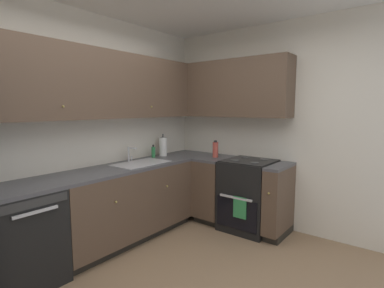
# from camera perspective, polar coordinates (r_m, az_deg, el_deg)

# --- Properties ---
(wall_back) EXTENTS (3.95, 0.05, 2.64)m
(wall_back) POSITION_cam_1_polar(r_m,az_deg,el_deg) (3.54, -21.92, 2.35)
(wall_back) COLOR silver
(wall_back) RESTS_ON ground_plane
(wall_right) EXTENTS (0.05, 3.30, 2.64)m
(wall_right) POSITION_cam_1_polar(r_m,az_deg,el_deg) (4.00, 16.89, 3.02)
(wall_right) COLOR silver
(wall_right) RESTS_ON ground_plane
(dishwasher) EXTENTS (0.60, 0.63, 0.86)m
(dishwasher) POSITION_cam_1_polar(r_m,az_deg,el_deg) (3.14, -29.93, -15.40)
(dishwasher) COLOR black
(dishwasher) RESTS_ON ground_plane
(lower_cabinets_back) EXTENTS (1.75, 0.62, 0.86)m
(lower_cabinets_back) POSITION_cam_1_polar(r_m,az_deg,el_deg) (3.70, -12.54, -11.16)
(lower_cabinets_back) COLOR brown
(lower_cabinets_back) RESTS_ON ground_plane
(countertop_back) EXTENTS (2.95, 0.60, 0.03)m
(countertop_back) POSITION_cam_1_polar(r_m,az_deg,el_deg) (3.59, -12.73, -4.41)
(countertop_back) COLOR #4C4C51
(countertop_back) RESTS_ON lower_cabinets_back
(lower_cabinets_right) EXTENTS (0.62, 1.21, 0.86)m
(lower_cabinets_right) POSITION_cam_1_polar(r_m,az_deg,el_deg) (4.08, 8.03, -9.36)
(lower_cabinets_right) COLOR brown
(lower_cabinets_right) RESTS_ON ground_plane
(countertop_right) EXTENTS (0.60, 1.21, 0.03)m
(countertop_right) POSITION_cam_1_polar(r_m,az_deg,el_deg) (3.97, 8.12, -3.21)
(countertop_right) COLOR #4C4C51
(countertop_right) RESTS_ON lower_cabinets_right
(oven_range) EXTENTS (0.68, 0.62, 1.05)m
(oven_range) POSITION_cam_1_polar(r_m,az_deg,el_deg) (3.99, 10.84, -9.47)
(oven_range) COLOR black
(oven_range) RESTS_ON ground_plane
(upper_cabinets_back) EXTENTS (2.63, 0.34, 0.75)m
(upper_cabinets_back) POSITION_cam_1_polar(r_m,az_deg,el_deg) (3.54, -16.64, 10.77)
(upper_cabinets_back) COLOR brown
(upper_cabinets_right) EXTENTS (0.32, 1.76, 0.75)m
(upper_cabinets_right) POSITION_cam_1_polar(r_m,az_deg,el_deg) (4.15, 6.74, 10.41)
(upper_cabinets_right) COLOR brown
(sink) EXTENTS (0.68, 0.40, 0.10)m
(sink) POSITION_cam_1_polar(r_m,az_deg,el_deg) (3.71, -9.73, -4.31)
(sink) COLOR #B7B7BC
(sink) RESTS_ON countertop_back
(faucet) EXTENTS (0.07, 0.16, 0.19)m
(faucet) POSITION_cam_1_polar(r_m,az_deg,el_deg) (3.84, -11.80, -1.63)
(faucet) COLOR silver
(faucet) RESTS_ON countertop_back
(soap_bottle) EXTENTS (0.05, 0.05, 0.17)m
(soap_bottle) POSITION_cam_1_polar(r_m,az_deg,el_deg) (4.13, -7.42, -1.50)
(soap_bottle) COLOR #338C4C
(soap_bottle) RESTS_ON countertop_back
(paper_towel_roll) EXTENTS (0.11, 0.11, 0.32)m
(paper_towel_roll) POSITION_cam_1_polar(r_m,az_deg,el_deg) (4.23, -5.58, -0.52)
(paper_towel_roll) COLOR white
(paper_towel_roll) RESTS_ON countertop_back
(oil_bottle) EXTENTS (0.08, 0.08, 0.23)m
(oil_bottle) POSITION_cam_1_polar(r_m,az_deg,el_deg) (4.11, 4.51, -1.06)
(oil_bottle) COLOR #BF4C3F
(oil_bottle) RESTS_ON countertop_right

